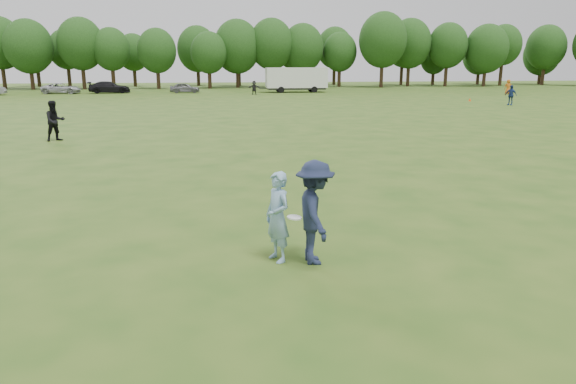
# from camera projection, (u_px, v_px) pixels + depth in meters

# --- Properties ---
(ground) EXTENTS (200.00, 200.00, 0.00)m
(ground) POSITION_uv_depth(u_px,v_px,m) (319.00, 266.00, 9.46)
(ground) COLOR #284A15
(ground) RESTS_ON ground
(thrower) EXTENTS (0.64, 0.74, 1.71)m
(thrower) POSITION_uv_depth(u_px,v_px,m) (278.00, 217.00, 9.54)
(thrower) COLOR #81A7C7
(thrower) RESTS_ON ground
(defender) EXTENTS (0.73, 1.26, 1.94)m
(defender) POSITION_uv_depth(u_px,v_px,m) (315.00, 212.00, 9.43)
(defender) COLOR #1B233C
(defender) RESTS_ON ground
(player_far_a) EXTENTS (1.19, 1.13, 1.94)m
(player_far_a) POSITION_uv_depth(u_px,v_px,m) (55.00, 121.00, 24.69)
(player_far_a) COLOR black
(player_far_a) RESTS_ON ground
(player_far_b) EXTENTS (0.97, 1.11, 1.79)m
(player_far_b) POSITION_uv_depth(u_px,v_px,m) (511.00, 95.00, 46.54)
(player_far_b) COLOR navy
(player_far_b) RESTS_ON ground
(player_far_c) EXTENTS (1.03, 0.86, 1.80)m
(player_far_c) POSITION_uv_depth(u_px,v_px,m) (508.00, 87.00, 63.50)
(player_far_c) COLOR #D06518
(player_far_c) RESTS_ON ground
(player_far_d) EXTENTS (1.59, 0.58, 1.68)m
(player_far_d) POSITION_uv_depth(u_px,v_px,m) (254.00, 88.00, 62.58)
(player_far_d) COLOR #292929
(player_far_d) RESTS_ON ground
(car_c) EXTENTS (4.72, 2.20, 1.31)m
(car_c) POSITION_uv_depth(u_px,v_px,m) (61.00, 88.00, 64.69)
(car_c) COLOR #B1B1B6
(car_c) RESTS_ON ground
(car_d) EXTENTS (5.32, 2.58, 1.49)m
(car_d) POSITION_uv_depth(u_px,v_px,m) (109.00, 87.00, 65.81)
(car_d) COLOR black
(car_d) RESTS_ON ground
(car_e) EXTENTS (3.86, 1.62, 1.30)m
(car_e) POSITION_uv_depth(u_px,v_px,m) (185.00, 88.00, 66.54)
(car_e) COLOR slate
(car_e) RESTS_ON ground
(field_cone) EXTENTS (0.28, 0.28, 0.30)m
(field_cone) POSITION_uv_depth(u_px,v_px,m) (470.00, 100.00, 51.74)
(field_cone) COLOR #E43C0C
(field_cone) RESTS_ON ground
(disc_in_play) EXTENTS (0.29, 0.30, 0.05)m
(disc_in_play) POSITION_uv_depth(u_px,v_px,m) (294.00, 217.00, 9.30)
(disc_in_play) COLOR white
(disc_in_play) RESTS_ON ground
(cargo_trailer) EXTENTS (9.00, 2.75, 3.20)m
(cargo_trailer) POSITION_uv_depth(u_px,v_px,m) (296.00, 79.00, 67.70)
(cargo_trailer) COLOR white
(cargo_trailer) RESTS_ON ground
(treeline) EXTENTS (130.35, 18.39, 11.74)m
(treeline) POSITION_uv_depth(u_px,v_px,m) (236.00, 47.00, 82.11)
(treeline) COLOR #332114
(treeline) RESTS_ON ground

